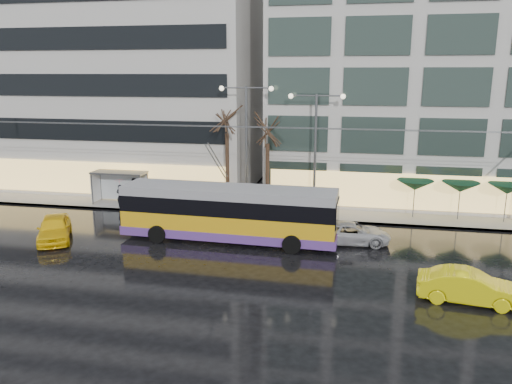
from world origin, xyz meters
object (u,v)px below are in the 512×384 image
(trolleybus, at_px, (229,215))
(taxi_a, at_px, (54,228))
(bus_shelter, at_px, (116,180))
(street_lamp_near, at_px, (246,131))

(trolleybus, bearing_deg, taxi_a, -169.11)
(bus_shelter, xyz_separation_m, street_lamp_near, (10.38, 0.11, 4.03))
(taxi_a, bearing_deg, bus_shelter, 62.68)
(bus_shelter, xyz_separation_m, taxi_a, (0.19, -8.79, -1.18))
(bus_shelter, height_order, street_lamp_near, street_lamp_near)
(bus_shelter, relative_size, taxi_a, 0.91)
(trolleybus, xyz_separation_m, bus_shelter, (-10.75, 6.76, 0.31))
(bus_shelter, distance_m, taxi_a, 8.87)
(trolleybus, bearing_deg, street_lamp_near, 93.07)
(trolleybus, height_order, bus_shelter, trolleybus)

